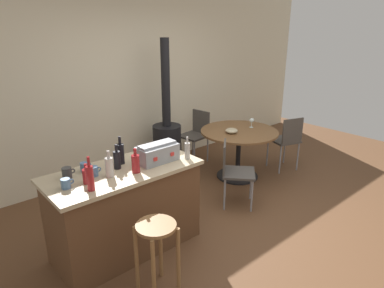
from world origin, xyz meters
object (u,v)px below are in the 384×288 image
(wood_stove, at_px, (167,140))
(bottle_0, at_px, (109,167))
(folding_chair_far, at_px, (196,132))
(toolbox, at_px, (157,153))
(dining_table, at_px, (239,141))
(bottle_4, at_px, (90,178))
(cup_1, at_px, (85,167))
(serving_bowl, at_px, (232,131))
(folding_chair_left, at_px, (233,169))
(bottle_5, at_px, (87,176))
(bottle_1, at_px, (117,159))
(cup_2, at_px, (94,171))
(bottle_3, at_px, (136,163))
(cup_3, at_px, (66,183))
(kitchen_island, at_px, (126,209))
(cup_0, at_px, (67,173))
(wooden_stool, at_px, (157,243))
(bottle_2, at_px, (121,153))
(wine_glass, at_px, (252,121))
(bottle_6, at_px, (187,150))
(folding_chair_near, at_px, (287,139))

(wood_stove, bearing_deg, bottle_0, -140.90)
(folding_chair_far, xyz_separation_m, toolbox, (-1.79, -1.41, 0.49))
(folding_chair_far, bearing_deg, toolbox, -141.87)
(dining_table, distance_m, bottle_4, 2.76)
(cup_1, relative_size, serving_bowl, 0.63)
(dining_table, distance_m, bottle_0, 2.47)
(folding_chair_left, distance_m, bottle_5, 1.98)
(bottle_1, bearing_deg, bottle_4, -146.83)
(toolbox, xyz_separation_m, cup_2, (-0.65, 0.10, -0.05))
(folding_chair_left, height_order, bottle_4, bottle_4)
(bottle_3, relative_size, bottle_4, 0.78)
(toolbox, xyz_separation_m, cup_3, (-0.95, 0.02, -0.05))
(bottle_5, bearing_deg, folding_chair_far, 28.79)
(folding_chair_left, relative_size, bottle_5, 4.53)
(kitchen_island, bearing_deg, folding_chair_left, -3.43)
(bottle_4, height_order, cup_0, bottle_4)
(wooden_stool, xyz_separation_m, cup_3, (-0.46, 0.68, 0.45))
(bottle_2, relative_size, bottle_4, 0.94)
(wood_stove, height_order, cup_0, wood_stove)
(dining_table, xyz_separation_m, bottle_4, (-2.64, -0.65, 0.45))
(folding_chair_left, relative_size, cup_1, 7.49)
(wood_stove, distance_m, bottle_2, 1.95)
(dining_table, relative_size, bottle_2, 3.97)
(bottle_4, distance_m, cup_1, 0.44)
(toolbox, bearing_deg, wine_glass, 13.15)
(wooden_stool, height_order, folding_chair_left, folding_chair_left)
(bottle_2, distance_m, bottle_6, 0.68)
(bottle_0, xyz_separation_m, cup_1, (-0.13, 0.26, -0.05))
(bottle_6, bearing_deg, wine_glass, 19.26)
(wooden_stool, bearing_deg, bottle_0, 94.49)
(cup_1, bearing_deg, bottle_0, -64.21)
(wood_stove, xyz_separation_m, cup_0, (-2.02, -1.17, 0.44))
(serving_bowl, bearing_deg, wine_glass, -0.69)
(wood_stove, distance_m, bottle_6, 1.82)
(kitchen_island, height_order, folding_chair_near, kitchen_island)
(wooden_stool, height_order, cup_1, cup_1)
(folding_chair_left, relative_size, bottle_2, 2.94)
(dining_table, relative_size, serving_bowl, 6.36)
(bottle_1, bearing_deg, wine_glass, 8.66)
(toolbox, xyz_separation_m, bottle_0, (-0.55, -0.01, 0.00))
(wood_stove, height_order, cup_1, wood_stove)
(cup_0, bearing_deg, folding_chair_near, -0.62)
(folding_chair_near, relative_size, bottle_0, 3.46)
(folding_chair_near, distance_m, bottle_3, 2.96)
(bottle_1, height_order, bottle_6, bottle_1)
(cup_1, bearing_deg, bottle_4, -107.63)
(cup_1, relative_size, cup_3, 0.97)
(dining_table, relative_size, cup_3, 9.85)
(folding_chair_near, height_order, cup_3, cup_3)
(folding_chair_left, xyz_separation_m, cup_2, (-1.80, 0.13, 0.46))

